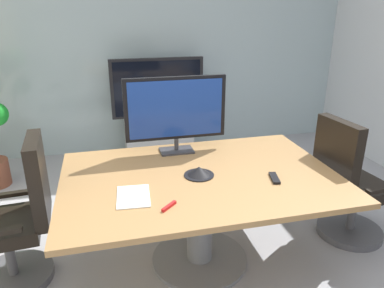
% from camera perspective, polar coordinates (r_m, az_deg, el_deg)
% --- Properties ---
extents(ground_plane, '(6.74, 6.74, 0.00)m').
position_cam_1_polar(ground_plane, '(2.93, 2.74, -20.15)').
color(ground_plane, '#99999E').
extents(wall_back_glass_partition, '(5.55, 0.10, 2.68)m').
position_cam_1_polar(wall_back_glass_partition, '(5.06, -6.55, 14.17)').
color(wall_back_glass_partition, '#9EB2B7').
rests_on(wall_back_glass_partition, ground).
extents(conference_table, '(2.00, 1.34, 0.76)m').
position_cam_1_polar(conference_table, '(2.75, 1.26, -8.11)').
color(conference_table, olive).
rests_on(conference_table, ground).
extents(office_chair_left, '(0.61, 0.59, 1.09)m').
position_cam_1_polar(office_chair_left, '(2.93, -25.49, -11.40)').
color(office_chair_left, '#4C4C51').
rests_on(office_chair_left, ground).
extents(office_chair_right, '(0.62, 0.60, 1.09)m').
position_cam_1_polar(office_chair_right, '(3.38, 23.21, -6.66)').
color(office_chair_right, '#4C4C51').
rests_on(office_chair_right, ground).
extents(tv_monitor, '(0.84, 0.18, 0.64)m').
position_cam_1_polar(tv_monitor, '(2.99, -2.58, 5.28)').
color(tv_monitor, '#333338').
rests_on(tv_monitor, conference_table).
extents(wall_display_unit, '(1.20, 0.36, 1.31)m').
position_cam_1_polar(wall_display_unit, '(4.90, -5.27, 3.23)').
color(wall_display_unit, '#B7BABC').
rests_on(wall_display_unit, ground).
extents(conference_phone, '(0.22, 0.22, 0.07)m').
position_cam_1_polar(conference_phone, '(2.65, 1.10, -4.36)').
color(conference_phone, black).
rests_on(conference_phone, conference_table).
extents(remote_control, '(0.09, 0.18, 0.02)m').
position_cam_1_polar(remote_control, '(2.67, 12.81, -5.22)').
color(remote_control, black).
rests_on(remote_control, conference_table).
extents(whiteboard_marker, '(0.11, 0.10, 0.02)m').
position_cam_1_polar(whiteboard_marker, '(2.26, -3.63, -9.72)').
color(whiteboard_marker, red).
rests_on(whiteboard_marker, conference_table).
extents(paper_notepad, '(0.23, 0.32, 0.01)m').
position_cam_1_polar(paper_notepad, '(2.41, -9.20, -8.08)').
color(paper_notepad, white).
rests_on(paper_notepad, conference_table).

